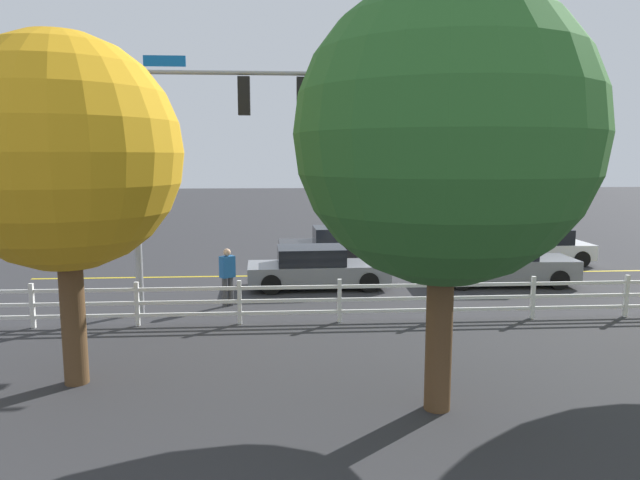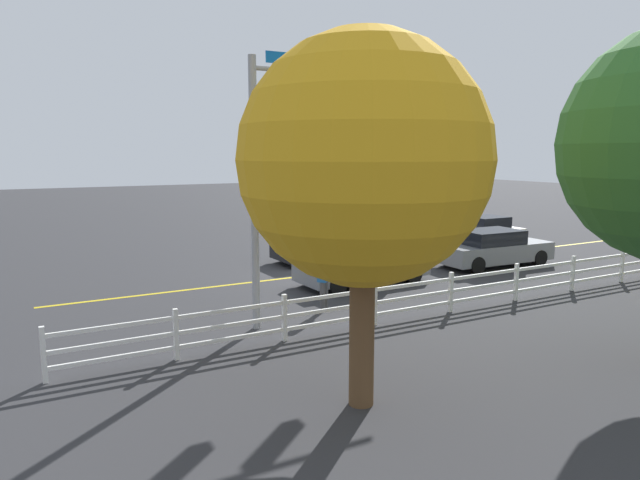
{
  "view_description": "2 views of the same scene",
  "coord_description": "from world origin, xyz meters",
  "px_view_note": "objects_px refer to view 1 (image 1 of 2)",
  "views": [
    {
      "loc": [
        1.1,
        20.8,
        4.3
      ],
      "look_at": [
        -0.19,
        1.59,
        1.53
      ],
      "focal_mm": 32.49,
      "sensor_mm": 36.0,
      "label": 1
    },
    {
      "loc": [
        10.3,
        17.95,
        4.51
      ],
      "look_at": [
        1.36,
        1.6,
        1.58
      ],
      "focal_mm": 31.6,
      "sensor_mm": 36.0,
      "label": 2
    }
  ],
  "objects_px": {
    "pedestrian": "(227,275)",
    "car_0": "(540,247)",
    "tree_0": "(63,154)",
    "car_2": "(334,247)",
    "car_1": "(316,268)",
    "tree_3": "(445,135)",
    "car_3": "(500,264)"
  },
  "relations": [
    {
      "from": "car_2",
      "to": "car_3",
      "type": "bearing_deg",
      "value": 141.05
    },
    {
      "from": "tree_0",
      "to": "tree_3",
      "type": "distance_m",
      "value": 6.79
    },
    {
      "from": "tree_0",
      "to": "car_2",
      "type": "bearing_deg",
      "value": -116.8
    },
    {
      "from": "car_0",
      "to": "car_3",
      "type": "xyz_separation_m",
      "value": [
        3.07,
        3.64,
        0.03
      ]
    },
    {
      "from": "car_1",
      "to": "car_2",
      "type": "bearing_deg",
      "value": 74.41
    },
    {
      "from": "car_3",
      "to": "car_0",
      "type": "bearing_deg",
      "value": 52.11
    },
    {
      "from": "car_1",
      "to": "tree_3",
      "type": "bearing_deg",
      "value": -83.11
    },
    {
      "from": "car_2",
      "to": "pedestrian",
      "type": "distance_m",
      "value": 7.34
    },
    {
      "from": "pedestrian",
      "to": "tree_3",
      "type": "distance_m",
      "value": 9.18
    },
    {
      "from": "car_0",
      "to": "car_2",
      "type": "distance_m",
      "value": 8.38
    },
    {
      "from": "car_1",
      "to": "car_0",
      "type": "bearing_deg",
      "value": 19.59
    },
    {
      "from": "car_2",
      "to": "tree_0",
      "type": "distance_m",
      "value": 13.92
    },
    {
      "from": "car_3",
      "to": "pedestrian",
      "type": "bearing_deg",
      "value": -163.24
    },
    {
      "from": "car_3",
      "to": "tree_0",
      "type": "xyz_separation_m",
      "value": [
        11.36,
        7.98,
        3.64
      ]
    },
    {
      "from": "car_0",
      "to": "tree_0",
      "type": "distance_m",
      "value": 18.88
    },
    {
      "from": "pedestrian",
      "to": "tree_3",
      "type": "bearing_deg",
      "value": 173.52
    },
    {
      "from": "car_1",
      "to": "car_2",
      "type": "height_order",
      "value": "car_2"
    },
    {
      "from": "car_0",
      "to": "car_2",
      "type": "relative_size",
      "value": 0.91
    },
    {
      "from": "car_2",
      "to": "tree_3",
      "type": "bearing_deg",
      "value": 90.44
    },
    {
      "from": "pedestrian",
      "to": "tree_0",
      "type": "height_order",
      "value": "tree_0"
    },
    {
      "from": "car_1",
      "to": "car_3",
      "type": "xyz_separation_m",
      "value": [
        -6.29,
        -0.1,
        0.05
      ]
    },
    {
      "from": "pedestrian",
      "to": "car_0",
      "type": "bearing_deg",
      "value": -100.33
    },
    {
      "from": "car_3",
      "to": "tree_3",
      "type": "bearing_deg",
      "value": -114.21
    },
    {
      "from": "car_0",
      "to": "car_2",
      "type": "xyz_separation_m",
      "value": [
        8.37,
        -0.38,
        0.04
      ]
    },
    {
      "from": "car_1",
      "to": "pedestrian",
      "type": "xyz_separation_m",
      "value": [
        2.7,
        2.22,
        0.27
      ]
    },
    {
      "from": "tree_0",
      "to": "tree_3",
      "type": "bearing_deg",
      "value": 166.33
    },
    {
      "from": "car_3",
      "to": "tree_0",
      "type": "bearing_deg",
      "value": -142.67
    },
    {
      "from": "pedestrian",
      "to": "car_1",
      "type": "bearing_deg",
      "value": -87.19
    },
    {
      "from": "car_2",
      "to": "car_3",
      "type": "height_order",
      "value": "car_2"
    },
    {
      "from": "tree_3",
      "to": "car_2",
      "type": "bearing_deg",
      "value": -87.76
    },
    {
      "from": "car_2",
      "to": "tree_3",
      "type": "distance_m",
      "value": 14.16
    },
    {
      "from": "car_1",
      "to": "tree_0",
      "type": "relative_size",
      "value": 0.71
    }
  ]
}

